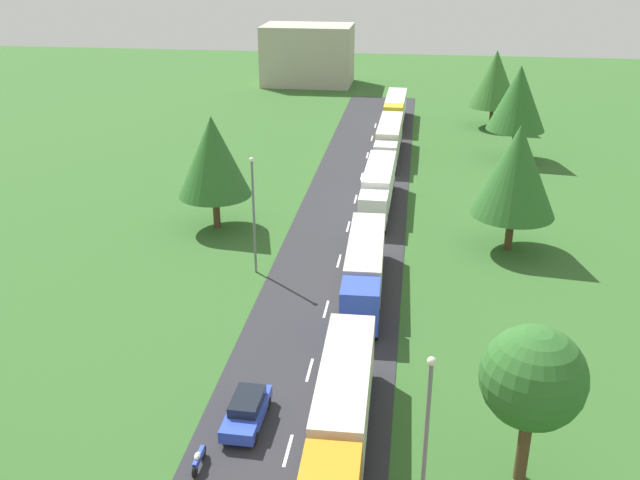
% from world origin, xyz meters
% --- Properties ---
extents(road, '(10.00, 140.00, 0.06)m').
position_xyz_m(road, '(0.00, 24.50, 0.03)').
color(road, '#2B2B30').
rests_on(road, ground).
extents(lane_marking_centre, '(0.16, 117.10, 0.01)m').
position_xyz_m(lane_marking_centre, '(0.00, 18.50, 0.07)').
color(lane_marking_centre, white).
rests_on(lane_marking_centre, road).
extents(truck_lead, '(2.71, 13.24, 3.75)m').
position_xyz_m(truck_lead, '(2.57, 11.24, 2.22)').
color(truck_lead, orange).
rests_on(truck_lead, road).
extents(truck_second, '(2.86, 13.74, 3.47)m').
position_xyz_m(truck_second, '(2.35, 27.74, 2.08)').
color(truck_second, blue).
rests_on(truck_second, road).
extents(truck_third, '(2.65, 13.38, 3.67)m').
position_xyz_m(truck_third, '(2.22, 45.11, 2.14)').
color(truck_third, white).
rests_on(truck_third, road).
extents(truck_fourth, '(2.67, 14.19, 3.73)m').
position_xyz_m(truck_fourth, '(2.41, 61.89, 2.18)').
color(truck_fourth, white).
rests_on(truck_fourth, road).
extents(truck_fifth, '(2.64, 13.03, 3.59)m').
position_xyz_m(truck_fifth, '(2.49, 77.91, 2.13)').
color(truck_fifth, yellow).
rests_on(truck_fifth, road).
extents(car_second, '(1.86, 4.38, 1.52)m').
position_xyz_m(car_second, '(-2.49, 12.19, 0.85)').
color(car_second, blue).
rests_on(car_second, road).
extents(motorcycle_courier, '(0.28, 1.94, 0.91)m').
position_xyz_m(motorcycle_courier, '(-4.00, 8.61, 0.54)').
color(motorcycle_courier, black).
rests_on(motorcycle_courier, road).
extents(lamppost_lead, '(0.36, 0.36, 8.98)m').
position_xyz_m(lamppost_lead, '(6.45, 5.69, 4.97)').
color(lamppost_lead, slate).
rests_on(lamppost_lead, ground).
extents(lamppost_second, '(0.36, 0.36, 9.00)m').
position_xyz_m(lamppost_second, '(-6.02, 30.05, 4.99)').
color(lamppost_second, slate).
rests_on(lamppost_second, ground).
extents(tree_birch, '(6.25, 6.25, 9.86)m').
position_xyz_m(tree_birch, '(-11.35, 38.42, 6.40)').
color(tree_birch, '#513823').
rests_on(tree_birch, ground).
extents(tree_maple, '(6.47, 6.47, 10.56)m').
position_xyz_m(tree_maple, '(16.41, 62.99, 6.99)').
color(tree_maple, '#513823').
rests_on(tree_maple, ground).
extents(tree_elm, '(6.62, 6.62, 10.32)m').
position_xyz_m(tree_elm, '(13.32, 37.07, 6.66)').
color(tree_elm, '#513823').
rests_on(tree_elm, ground).
extents(tree_ash, '(4.73, 4.73, 7.95)m').
position_xyz_m(tree_ash, '(11.09, 10.01, 5.54)').
color(tree_ash, '#513823').
rests_on(tree_ash, ground).
extents(tree_lime, '(6.60, 6.60, 10.01)m').
position_xyz_m(tree_lime, '(15.24, 77.89, 6.37)').
color(tree_lime, '#513823').
rests_on(tree_lime, ground).
extents(distant_building, '(14.92, 10.00, 9.81)m').
position_xyz_m(distant_building, '(-13.43, 104.09, 4.90)').
color(distant_building, '#B2A899').
rests_on(distant_building, ground).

